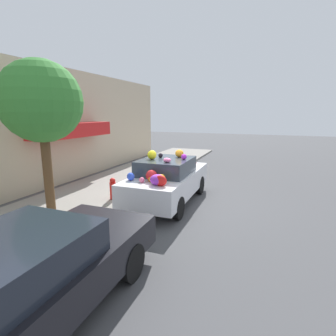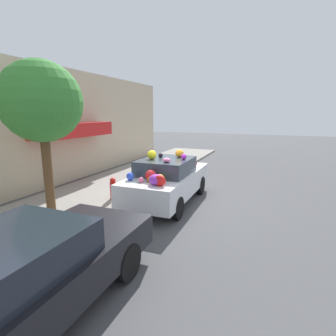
# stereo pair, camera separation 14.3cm
# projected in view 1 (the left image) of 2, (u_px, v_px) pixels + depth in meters

# --- Properties ---
(ground_plane) EXTENTS (60.00, 60.00, 0.00)m
(ground_plane) POSITION_uv_depth(u_px,v_px,m) (168.00, 202.00, 8.52)
(ground_plane) COLOR #4C4C4F
(sidewalk_curb) EXTENTS (24.00, 3.20, 0.11)m
(sidewalk_curb) POSITION_uv_depth(u_px,v_px,m) (98.00, 191.00, 9.48)
(sidewalk_curb) COLOR gray
(sidewalk_curb) RESTS_ON ground
(building_facade) EXTENTS (18.00, 1.20, 4.60)m
(building_facade) POSITION_uv_depth(u_px,v_px,m) (47.00, 128.00, 9.86)
(building_facade) COLOR #C6B293
(building_facade) RESTS_ON ground
(street_tree) EXTENTS (2.06, 2.06, 4.04)m
(street_tree) POSITION_uv_depth(u_px,v_px,m) (41.00, 103.00, 6.56)
(street_tree) COLOR brown
(street_tree) RESTS_ON sidewalk_curb
(fire_hydrant) EXTENTS (0.20, 0.20, 0.70)m
(fire_hydrant) POSITION_uv_depth(u_px,v_px,m) (113.00, 189.00, 8.42)
(fire_hydrant) COLOR red
(fire_hydrant) RESTS_ON sidewalk_curb
(art_car) EXTENTS (3.98, 1.74, 1.72)m
(art_car) POSITION_uv_depth(u_px,v_px,m) (168.00, 179.00, 8.33)
(art_car) COLOR silver
(art_car) RESTS_ON ground
(parked_car_plain) EXTENTS (4.50, 1.83, 1.35)m
(parked_car_plain) POSITION_uv_depth(u_px,v_px,m) (21.00, 281.00, 3.37)
(parked_car_plain) COLOR black
(parked_car_plain) RESTS_ON ground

